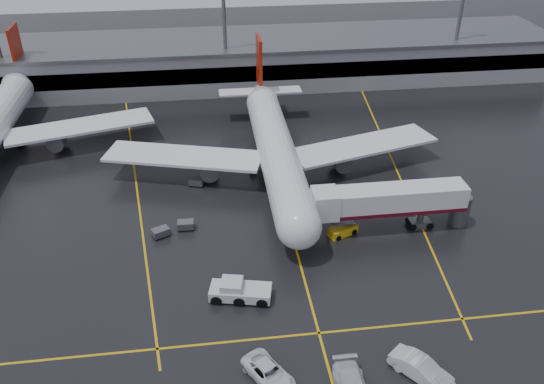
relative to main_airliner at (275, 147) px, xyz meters
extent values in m
plane|color=black|center=(0.00, -9.70, -4.21)|extent=(220.00, 220.00, 0.00)
cube|color=gold|center=(0.00, -9.70, -4.20)|extent=(0.25, 90.00, 0.02)
cube|color=gold|center=(0.00, -31.70, -4.20)|extent=(60.00, 0.25, 0.02)
cube|color=gold|center=(-20.00, 0.30, -4.20)|extent=(9.99, 69.35, 0.02)
cube|color=gold|center=(18.00, 0.30, -4.20)|extent=(7.57, 69.64, 0.02)
cube|color=gray|center=(0.00, 38.30, -0.21)|extent=(120.00, 18.00, 8.00)
cube|color=black|center=(0.00, 29.50, 0.29)|extent=(120.00, 0.40, 3.00)
cube|color=#595B60|center=(0.00, 38.30, 4.09)|extent=(122.00, 19.00, 0.60)
cylinder|color=#595B60|center=(-5.00, 32.30, 8.29)|extent=(0.70, 0.70, 25.00)
cylinder|color=#595B60|center=(40.00, 32.30, 8.29)|extent=(0.70, 0.70, 25.00)
cylinder|color=silver|center=(0.00, -1.70, -0.01)|extent=(5.20, 36.00, 5.20)
sphere|color=silver|center=(0.00, -19.70, -0.01)|extent=(5.20, 5.20, 5.20)
cone|color=silver|center=(0.00, 19.30, 0.59)|extent=(4.94, 8.00, 4.94)
cube|color=#8D1604|center=(0.00, 20.30, 5.49)|extent=(0.50, 5.50, 8.50)
cube|color=silver|center=(0.00, 19.30, 0.79)|extent=(14.00, 3.00, 0.25)
cube|color=silver|center=(-13.00, 0.30, -0.81)|extent=(22.80, 11.83, 0.40)
cube|color=silver|center=(13.00, 0.30, -0.81)|extent=(22.80, 11.83, 0.40)
cylinder|color=#595B60|center=(-9.50, -0.70, -2.21)|extent=(2.60, 4.50, 2.60)
cylinder|color=#595B60|center=(9.50, -0.70, -2.21)|extent=(2.60, 4.50, 2.60)
cylinder|color=#595B60|center=(0.00, -16.70, -3.21)|extent=(0.56, 0.56, 2.00)
cylinder|color=#595B60|center=(-3.20, 1.30, -3.21)|extent=(0.56, 0.56, 2.00)
cylinder|color=#595B60|center=(3.20, 1.30, -3.21)|extent=(0.56, 0.56, 2.00)
cylinder|color=black|center=(0.00, -16.70, -3.76)|extent=(0.40, 1.10, 1.10)
cylinder|color=black|center=(-3.20, 1.30, -3.66)|extent=(1.00, 1.40, 1.40)
cylinder|color=black|center=(3.20, 1.30, -3.66)|extent=(1.00, 1.40, 1.40)
cone|color=silver|center=(-42.00, 31.30, 0.59)|extent=(4.94, 8.00, 4.94)
cube|color=#8D1604|center=(-42.00, 32.30, 5.49)|extent=(0.50, 5.50, 8.50)
cube|color=silver|center=(-42.00, 31.30, 0.79)|extent=(14.00, 3.00, 0.25)
cube|color=silver|center=(-29.00, 12.30, -0.81)|extent=(22.80, 11.83, 0.40)
cylinder|color=#595B60|center=(-32.50, 11.30, -2.21)|extent=(2.60, 4.50, 2.60)
cylinder|color=#595B60|center=(-38.80, 13.30, -3.21)|extent=(0.56, 0.56, 2.00)
cylinder|color=black|center=(-38.80, 13.30, -3.66)|extent=(1.00, 1.40, 1.40)
cube|color=silver|center=(12.00, -15.70, 0.19)|extent=(18.00, 3.20, 3.00)
cube|color=#4B0813|center=(12.00, -15.70, -1.11)|extent=(18.00, 3.30, 0.50)
cube|color=silver|center=(3.80, -15.70, 0.19)|extent=(3.00, 3.40, 3.30)
cylinder|color=#595B60|center=(16.00, -15.70, -2.71)|extent=(0.80, 0.80, 3.00)
cube|color=#595B60|center=(16.00, -15.70, -3.76)|extent=(2.60, 1.60, 0.90)
cylinder|color=#595B60|center=(21.00, -15.70, -2.21)|extent=(2.40, 2.40, 4.00)
cylinder|color=black|center=(14.90, -15.70, -3.76)|extent=(0.90, 1.80, 0.90)
cylinder|color=black|center=(17.10, -15.70, -3.76)|extent=(0.90, 1.80, 0.90)
cube|color=silver|center=(-7.13, -25.75, -3.39)|extent=(6.77, 3.86, 1.09)
cube|color=silver|center=(-8.02, -25.56, -2.48)|extent=(2.60, 2.60, 0.91)
cube|color=black|center=(-8.02, -25.56, -2.48)|extent=(2.34, 2.34, 0.82)
cylinder|color=black|center=(-9.44, -25.25, -3.71)|extent=(1.74, 2.92, 1.18)
cylinder|color=black|center=(-7.13, -25.75, -3.71)|extent=(1.74, 2.92, 1.18)
cylinder|color=black|center=(-4.82, -26.26, -3.71)|extent=(1.74, 2.92, 1.18)
cube|color=gold|center=(6.12, -16.11, -3.65)|extent=(3.93, 2.89, 1.11)
cube|color=#595B60|center=(6.12, -16.11, -2.60)|extent=(3.56, 2.28, 1.26)
cylinder|color=black|center=(5.02, -16.62, -3.91)|extent=(1.36, 1.85, 0.71)
cylinder|color=black|center=(7.22, -15.61, -3.91)|extent=(1.36, 1.85, 0.71)
imported|color=white|center=(-5.51, -36.52, -3.43)|extent=(5.13, 6.17, 1.57)
imported|color=silver|center=(7.87, -37.95, -3.25)|extent=(5.24, 5.78, 1.91)
cube|color=#595B60|center=(-12.86, -12.54, -3.56)|extent=(2.04, 1.37, 0.90)
cylinder|color=black|center=(-13.68, -13.02, -4.03)|extent=(0.40, 0.20, 0.40)
cylinder|color=black|center=(-12.08, -13.07, -4.03)|extent=(0.40, 0.20, 0.40)
cylinder|color=black|center=(-13.65, -12.02, -4.03)|extent=(0.40, 0.20, 0.40)
cylinder|color=black|center=(-12.05, -12.07, -4.03)|extent=(0.40, 0.20, 0.40)
cube|color=#595B60|center=(-15.86, -13.69, -3.56)|extent=(2.36, 2.03, 0.90)
cylinder|color=black|center=(-16.37, -14.49, -4.03)|extent=(0.40, 0.20, 0.40)
cylinder|color=black|center=(-14.93, -13.80, -4.03)|extent=(0.40, 0.20, 0.40)
cylinder|color=black|center=(-16.80, -13.58, -4.03)|extent=(0.40, 0.20, 0.40)
cylinder|color=black|center=(-15.36, -12.89, -4.03)|extent=(0.40, 0.20, 0.40)
cube|color=#595B60|center=(-11.41, -2.19, -3.56)|extent=(2.28, 1.80, 0.90)
cylinder|color=black|center=(-12.32, -2.44, -4.03)|extent=(0.40, 0.20, 0.40)
cylinder|color=black|center=(-10.78, -2.89, -4.03)|extent=(0.40, 0.20, 0.40)
cylinder|color=black|center=(-12.04, -1.48, -4.03)|extent=(0.40, 0.20, 0.40)
cylinder|color=black|center=(-10.51, -1.93, -4.03)|extent=(0.40, 0.20, 0.40)
camera|label=1|loc=(-9.46, -68.89, 35.68)|focal=36.31mm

